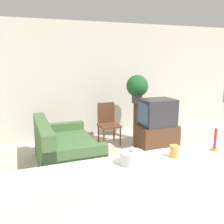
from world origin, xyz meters
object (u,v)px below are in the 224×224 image
object	(u,v)px
couch	(64,151)
wooden_chair	(108,121)
potted_plant	(137,87)
decorative_bowl	(132,158)
television	(157,112)

from	to	relation	value
couch	wooden_chair	bearing A→B (deg)	38.25
potted_plant	decorative_bowl	world-z (taller)	potted_plant
television	couch	bearing A→B (deg)	-174.63
wooden_chair	potted_plant	xyz separation A→B (m)	(0.73, 0.02, 0.74)
couch	decorative_bowl	bearing A→B (deg)	-86.27
couch	decorative_bowl	size ratio (longest dim) A/B	7.93
television	potted_plant	distance (m)	0.88
potted_plant	decorative_bowl	bearing A→B (deg)	-117.27
potted_plant	decorative_bowl	distance (m)	3.76
television	potted_plant	xyz separation A→B (m)	(-0.10, 0.75, 0.45)
television	decorative_bowl	bearing A→B (deg)	-125.05
wooden_chair	potted_plant	bearing A→B (deg)	1.85
couch	potted_plant	distance (m)	2.30
couch	decorative_bowl	distance (m)	2.54
wooden_chair	decorative_bowl	size ratio (longest dim) A/B	4.46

